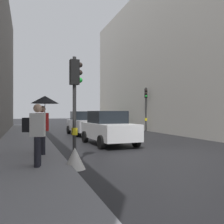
{
  "coord_description": "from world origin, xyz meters",
  "views": [
    {
      "loc": [
        -5.82,
        -8.61,
        1.7
      ],
      "look_at": [
        -0.05,
        8.05,
        1.71
      ],
      "focal_mm": 39.98,
      "sensor_mm": 36.0,
      "label": 1
    }
  ],
  "objects_px": {
    "car_green_estate": "(105,120)",
    "pedestrian_with_umbrella": "(44,108)",
    "car_yellow_taxi": "(82,117)",
    "car_white_compact": "(108,128)",
    "car_silver_hatchback": "(84,123)",
    "traffic_light_near_left": "(75,90)",
    "warning_sign_triangle": "(75,158)",
    "traffic_light_mid_street": "(146,101)",
    "pedestrian_with_black_backpack": "(36,131)",
    "traffic_light_far_median": "(75,104)"
  },
  "relations": [
    {
      "from": "car_yellow_taxi",
      "to": "warning_sign_triangle",
      "type": "relative_size",
      "value": 6.56
    },
    {
      "from": "pedestrian_with_umbrella",
      "to": "warning_sign_triangle",
      "type": "relative_size",
      "value": 3.29
    },
    {
      "from": "traffic_light_mid_street",
      "to": "car_yellow_taxi",
      "type": "height_order",
      "value": "traffic_light_mid_street"
    },
    {
      "from": "car_white_compact",
      "to": "pedestrian_with_umbrella",
      "type": "height_order",
      "value": "pedestrian_with_umbrella"
    },
    {
      "from": "car_green_estate",
      "to": "pedestrian_with_black_backpack",
      "type": "xyz_separation_m",
      "value": [
        -7.81,
        -18.34,
        0.29
      ]
    },
    {
      "from": "car_silver_hatchback",
      "to": "warning_sign_triangle",
      "type": "relative_size",
      "value": 6.58
    },
    {
      "from": "pedestrian_with_black_backpack",
      "to": "warning_sign_triangle",
      "type": "distance_m",
      "value": 1.38
    },
    {
      "from": "pedestrian_with_black_backpack",
      "to": "warning_sign_triangle",
      "type": "bearing_deg",
      "value": -0.03
    },
    {
      "from": "pedestrian_with_umbrella",
      "to": "warning_sign_triangle",
      "type": "xyz_separation_m",
      "value": [
        0.74,
        -2.09,
        -1.52
      ]
    },
    {
      "from": "car_yellow_taxi",
      "to": "pedestrian_with_black_backpack",
      "type": "distance_m",
      "value": 31.75
    },
    {
      "from": "car_yellow_taxi",
      "to": "car_white_compact",
      "type": "distance_m",
      "value": 26.01
    },
    {
      "from": "traffic_light_far_median",
      "to": "car_white_compact",
      "type": "bearing_deg",
      "value": -94.96
    },
    {
      "from": "car_white_compact",
      "to": "warning_sign_triangle",
      "type": "relative_size",
      "value": 6.6
    },
    {
      "from": "car_white_compact",
      "to": "pedestrian_with_umbrella",
      "type": "distance_m",
      "value": 4.66
    },
    {
      "from": "car_green_estate",
      "to": "car_yellow_taxi",
      "type": "relative_size",
      "value": 1.01
    },
    {
      "from": "car_yellow_taxi",
      "to": "warning_sign_triangle",
      "type": "distance_m",
      "value": 31.5
    },
    {
      "from": "car_silver_hatchback",
      "to": "pedestrian_with_umbrella",
      "type": "relative_size",
      "value": 2.0
    },
    {
      "from": "car_green_estate",
      "to": "car_yellow_taxi",
      "type": "xyz_separation_m",
      "value": [
        0.15,
        12.4,
        0.0
      ]
    },
    {
      "from": "traffic_light_mid_street",
      "to": "pedestrian_with_umbrella",
      "type": "bearing_deg",
      "value": -132.15
    },
    {
      "from": "traffic_light_mid_street",
      "to": "pedestrian_with_black_backpack",
      "type": "relative_size",
      "value": 2.2
    },
    {
      "from": "warning_sign_triangle",
      "to": "traffic_light_mid_street",
      "type": "bearing_deg",
      "value": 55.2
    },
    {
      "from": "traffic_light_mid_street",
      "to": "pedestrian_with_umbrella",
      "type": "distance_m",
      "value": 14.11
    },
    {
      "from": "traffic_light_near_left",
      "to": "car_silver_hatchback",
      "type": "bearing_deg",
      "value": 75.57
    },
    {
      "from": "car_silver_hatchback",
      "to": "car_white_compact",
      "type": "distance_m",
      "value": 5.89
    },
    {
      "from": "warning_sign_triangle",
      "to": "traffic_light_far_median",
      "type": "bearing_deg",
      "value": 79.35
    },
    {
      "from": "car_yellow_taxi",
      "to": "car_white_compact",
      "type": "xyz_separation_m",
      "value": [
        -4.13,
        -25.68,
        0.0
      ]
    },
    {
      "from": "traffic_light_near_left",
      "to": "car_green_estate",
      "type": "height_order",
      "value": "traffic_light_near_left"
    },
    {
      "from": "car_green_estate",
      "to": "car_white_compact",
      "type": "xyz_separation_m",
      "value": [
        -3.99,
        -13.28,
        0.0
      ]
    },
    {
      "from": "car_yellow_taxi",
      "to": "pedestrian_with_umbrella",
      "type": "distance_m",
      "value": 29.65
    },
    {
      "from": "traffic_light_mid_street",
      "to": "warning_sign_triangle",
      "type": "distance_m",
      "value": 15.44
    },
    {
      "from": "car_silver_hatchback",
      "to": "car_yellow_taxi",
      "type": "xyz_separation_m",
      "value": [
        4.1,
        19.79,
        0.0
      ]
    },
    {
      "from": "traffic_light_mid_street",
      "to": "car_silver_hatchback",
      "type": "distance_m",
      "value": 6.41
    },
    {
      "from": "pedestrian_with_umbrella",
      "to": "traffic_light_near_left",
      "type": "bearing_deg",
      "value": -49.41
    },
    {
      "from": "traffic_light_mid_street",
      "to": "traffic_light_far_median",
      "type": "height_order",
      "value": "traffic_light_far_median"
    },
    {
      "from": "traffic_light_far_median",
      "to": "warning_sign_triangle",
      "type": "height_order",
      "value": "traffic_light_far_median"
    },
    {
      "from": "car_white_compact",
      "to": "traffic_light_mid_street",
      "type": "bearing_deg",
      "value": 51.32
    },
    {
      "from": "car_green_estate",
      "to": "pedestrian_with_umbrella",
      "type": "relative_size",
      "value": 2.02
    },
    {
      "from": "traffic_light_mid_street",
      "to": "car_silver_hatchback",
      "type": "bearing_deg",
      "value": -165.11
    },
    {
      "from": "car_yellow_taxi",
      "to": "pedestrian_with_umbrella",
      "type": "xyz_separation_m",
      "value": [
        -7.6,
        -28.65,
        0.96
      ]
    },
    {
      "from": "car_white_compact",
      "to": "pedestrian_with_umbrella",
      "type": "xyz_separation_m",
      "value": [
        -3.47,
        -2.97,
        0.96
      ]
    },
    {
      "from": "traffic_light_mid_street",
      "to": "car_green_estate",
      "type": "bearing_deg",
      "value": 108.95
    },
    {
      "from": "traffic_light_near_left",
      "to": "traffic_light_far_median",
      "type": "bearing_deg",
      "value": 79.39
    },
    {
      "from": "pedestrian_with_black_backpack",
      "to": "car_silver_hatchback",
      "type": "bearing_deg",
      "value": 70.57
    },
    {
      "from": "car_silver_hatchback",
      "to": "pedestrian_with_umbrella",
      "type": "xyz_separation_m",
      "value": [
        -3.5,
        -8.86,
        0.96
      ]
    },
    {
      "from": "warning_sign_triangle",
      "to": "car_silver_hatchback",
      "type": "bearing_deg",
      "value": 75.85
    },
    {
      "from": "traffic_light_mid_street",
      "to": "traffic_light_near_left",
      "type": "relative_size",
      "value": 1.09
    },
    {
      "from": "traffic_light_far_median",
      "to": "car_green_estate",
      "type": "height_order",
      "value": "traffic_light_far_median"
    },
    {
      "from": "traffic_light_mid_street",
      "to": "pedestrian_with_black_backpack",
      "type": "xyz_separation_m",
      "value": [
        -9.81,
        -12.53,
        -1.52
      ]
    },
    {
      "from": "pedestrian_with_umbrella",
      "to": "pedestrian_with_black_backpack",
      "type": "distance_m",
      "value": 2.23
    },
    {
      "from": "car_silver_hatchback",
      "to": "car_yellow_taxi",
      "type": "bearing_deg",
      "value": 78.3
    }
  ]
}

